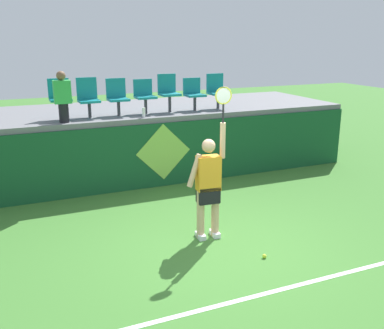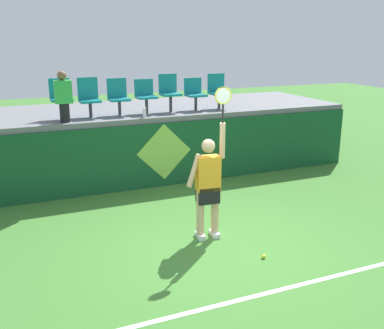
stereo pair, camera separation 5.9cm
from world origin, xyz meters
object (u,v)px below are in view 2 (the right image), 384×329
at_px(stadium_chair_0, 61,96).
at_px(stadium_chair_6, 218,90).
at_px(stadium_chair_2, 118,95).
at_px(spectator_0, 63,96).
at_px(water_bottle, 144,112).
at_px(tennis_player, 208,184).
at_px(stadium_chair_5, 195,92).
at_px(stadium_chair_1, 89,96).
at_px(stadium_chair_3, 145,94).
at_px(tennis_ball, 264,256).
at_px(stadium_chair_4, 169,91).

bearing_deg(stadium_chair_0, stadium_chair_6, 0.06).
distance_m(stadium_chair_2, spectator_0, 1.32).
relative_size(water_bottle, stadium_chair_2, 0.27).
xyz_separation_m(tennis_player, water_bottle, (-0.14, 3.01, 0.72)).
distance_m(stadium_chair_5, stadium_chair_6, 0.62).
relative_size(stadium_chair_1, stadium_chair_3, 1.11).
bearing_deg(spectator_0, stadium_chair_5, 8.09).
bearing_deg(stadium_chair_0, tennis_player, -62.91).
xyz_separation_m(tennis_player, stadium_chair_3, (0.05, 3.54, 1.04)).
height_order(stadium_chair_2, stadium_chair_3, stadium_chair_2).
bearing_deg(tennis_ball, stadium_chair_4, 87.91).
xyz_separation_m(stadium_chair_1, stadium_chair_2, (0.64, -0.00, -0.01)).
height_order(stadium_chair_1, stadium_chair_4, stadium_chair_4).
bearing_deg(stadium_chair_3, spectator_0, -166.77).
bearing_deg(stadium_chair_1, stadium_chair_5, -0.25).
bearing_deg(stadium_chair_5, tennis_ball, -99.99).
xyz_separation_m(stadium_chair_2, stadium_chair_5, (1.85, -0.01, -0.02)).
relative_size(stadium_chair_6, spectator_0, 0.80).
distance_m(tennis_ball, stadium_chair_5, 5.03).
relative_size(tennis_ball, water_bottle, 0.30).
height_order(tennis_ball, stadium_chair_3, stadium_chair_3).
xyz_separation_m(water_bottle, stadium_chair_5, (1.42, 0.53, 0.31)).
relative_size(stadium_chair_0, stadium_chair_1, 1.00).
bearing_deg(tennis_ball, water_bottle, 98.61).
height_order(stadium_chair_6, spectator_0, spectator_0).
height_order(stadium_chair_0, stadium_chair_1, stadium_chair_0).
xyz_separation_m(stadium_chair_4, stadium_chair_6, (1.26, 0.00, -0.03)).
bearing_deg(stadium_chair_0, tennis_ball, -63.46).
height_order(stadium_chair_0, stadium_chair_3, stadium_chair_0).
bearing_deg(stadium_chair_2, spectator_0, -160.20).
height_order(stadium_chair_1, stadium_chair_6, stadium_chair_1).
bearing_deg(stadium_chair_1, stadium_chair_0, -179.24).
height_order(tennis_ball, stadium_chair_2, stadium_chair_2).
xyz_separation_m(stadium_chair_0, stadium_chair_4, (2.45, 0.00, -0.00)).
bearing_deg(water_bottle, stadium_chair_2, 129.03).
relative_size(water_bottle, stadium_chair_0, 0.26).
relative_size(tennis_ball, stadium_chair_3, 0.09).
height_order(tennis_ball, water_bottle, water_bottle).
bearing_deg(water_bottle, stadium_chair_3, 69.88).
distance_m(tennis_player, stadium_chair_0, 4.13).
xyz_separation_m(stadium_chair_2, stadium_chair_3, (0.63, -0.01, -0.00)).
bearing_deg(stadium_chair_5, stadium_chair_3, -179.97).
bearing_deg(stadium_chair_3, tennis_ball, -84.78).
distance_m(water_bottle, stadium_chair_2, 0.76).
relative_size(stadium_chair_4, stadium_chair_5, 1.15).
height_order(tennis_player, stadium_chair_3, tennis_player).
relative_size(stadium_chair_0, stadium_chair_6, 1.02).
relative_size(tennis_player, water_bottle, 11.54).
height_order(stadium_chair_5, spectator_0, spectator_0).
height_order(water_bottle, stadium_chair_0, stadium_chair_0).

